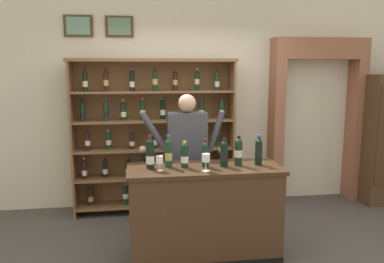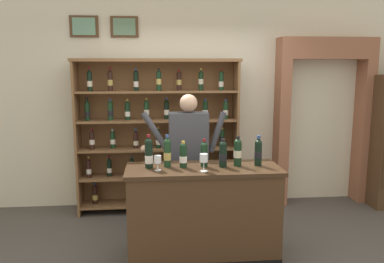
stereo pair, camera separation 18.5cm
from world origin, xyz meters
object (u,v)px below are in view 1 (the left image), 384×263
object	(u,v)px
wine_shelf	(154,132)
tasting_bottle_chianti	(150,154)
tasting_counter	(204,213)
shopkeeper	(187,148)
tasting_bottle_riserva	(238,151)
wine_glass_right	(206,159)
tasting_bottle_brunello	(205,154)
tasting_bottle_bianco	(259,151)
tasting_bottle_rosso	(185,155)
tasting_bottle_vin_santo	(224,153)
wine_glass_center	(160,161)
tasting_bottle_super_tuscan	(169,152)

from	to	relation	value
wine_shelf	tasting_bottle_chianti	bearing A→B (deg)	-94.03
tasting_counter	shopkeeper	xyz separation A→B (m)	(-0.09, 0.63, 0.54)
tasting_bottle_riserva	wine_glass_right	bearing A→B (deg)	-153.62
tasting_bottle_brunello	tasting_bottle_bianco	distance (m)	0.55
tasting_bottle_chianti	tasting_bottle_brunello	bearing A→B (deg)	-0.39
tasting_bottle_rosso	tasting_bottle_vin_santo	distance (m)	0.39
tasting_bottle_riserva	wine_glass_right	xyz separation A→B (m)	(-0.36, -0.18, -0.02)
tasting_counter	wine_glass_right	distance (m)	0.62
wine_shelf	shopkeeper	xyz separation A→B (m)	(0.34, -0.78, -0.07)
wine_glass_right	tasting_bottle_vin_santo	bearing A→B (deg)	35.90
wine_glass_center	wine_glass_right	bearing A→B (deg)	-9.94
tasting_bottle_super_tuscan	tasting_bottle_vin_santo	size ratio (longest dim) A/B	1.14
shopkeeper	tasting_bottle_vin_santo	distance (m)	0.70
shopkeeper	tasting_bottle_chianti	size ratio (longest dim) A/B	4.92
tasting_bottle_vin_santo	shopkeeper	bearing A→B (deg)	114.52
tasting_bottle_chianti	tasting_bottle_bianco	bearing A→B (deg)	-0.32
tasting_bottle_vin_santo	tasting_bottle_bianco	world-z (taller)	tasting_bottle_bianco
tasting_bottle_chianti	tasting_bottle_bianco	world-z (taller)	tasting_bottle_chianti
tasting_bottle_super_tuscan	wine_glass_center	distance (m)	0.17
tasting_bottle_chianti	tasting_bottle_brunello	world-z (taller)	tasting_bottle_chianti
wine_shelf	tasting_counter	world-z (taller)	wine_shelf
wine_glass_center	tasting_bottle_brunello	bearing A→B (deg)	12.17
tasting_bottle_brunello	tasting_bottle_vin_santo	bearing A→B (deg)	-6.84
wine_shelf	wine_glass_right	world-z (taller)	wine_shelf
tasting_bottle_chianti	tasting_bottle_vin_santo	size ratio (longest dim) A/B	1.18
tasting_bottle_brunello	tasting_counter	bearing A→B (deg)	-110.68
shopkeeper	tasting_bottle_chianti	distance (m)	0.76
wine_shelf	wine_glass_center	bearing A→B (deg)	-90.52
tasting_bottle_vin_santo	tasting_counter	bearing A→B (deg)	179.63
wine_glass_center	shopkeeper	bearing A→B (deg)	63.48
tasting_bottle_bianco	shopkeeper	bearing A→B (deg)	136.59
wine_shelf	tasting_bottle_vin_santo	xyz separation A→B (m)	(0.63, -1.41, 0.00)
tasting_bottle_super_tuscan	wine_glass_center	bearing A→B (deg)	-126.36
tasting_bottle_bianco	wine_glass_center	xyz separation A→B (m)	(-1.01, -0.10, -0.04)
shopkeeper	wine_glass_right	xyz separation A→B (m)	(0.08, -0.79, 0.06)
tasting_bottle_brunello	tasting_bottle_vin_santo	xyz separation A→B (m)	(0.19, -0.02, 0.01)
shopkeeper	tasting_bottle_rosso	distance (m)	0.63
tasting_counter	tasting_bottle_chianti	size ratio (longest dim) A/B	4.61
tasting_bottle_super_tuscan	tasting_bottle_brunello	xyz separation A→B (m)	(0.36, -0.03, -0.02)
tasting_counter	tasting_bottle_vin_santo	size ratio (longest dim) A/B	5.42
wine_shelf	tasting_bottle_rosso	xyz separation A→B (m)	(0.24, -1.40, -0.01)
tasting_bottle_super_tuscan	tasting_bottle_rosso	bearing A→B (deg)	-14.19
shopkeeper	wine_glass_center	world-z (taller)	shopkeeper
tasting_bottle_riserva	tasting_bottle_chianti	bearing A→B (deg)	-179.89
tasting_bottle_super_tuscan	tasting_bottle_bianco	distance (m)	0.91
tasting_counter	tasting_bottle_super_tuscan	bearing A→B (deg)	171.20
wine_shelf	tasting_bottle_brunello	bearing A→B (deg)	-72.28
tasting_bottle_rosso	tasting_bottle_brunello	bearing A→B (deg)	1.63
tasting_bottle_vin_santo	tasting_bottle_rosso	bearing A→B (deg)	177.58
shopkeeper	wine_shelf	bearing A→B (deg)	113.74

